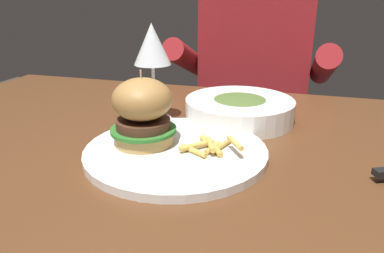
{
  "coord_description": "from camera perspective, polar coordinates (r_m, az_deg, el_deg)",
  "views": [
    {
      "loc": [
        0.22,
        -0.64,
        1.01
      ],
      "look_at": [
        0.05,
        -0.05,
        0.78
      ],
      "focal_mm": 35.0,
      "sensor_mm": 36.0,
      "label": 1
    }
  ],
  "objects": [
    {
      "name": "wine_glass",
      "position": [
        0.78,
        -6.11,
        11.86
      ],
      "size": [
        0.08,
        0.08,
        0.2
      ],
      "color": "silver",
      "rests_on": "dining_table"
    },
    {
      "name": "diner_person",
      "position": [
        1.38,
        9.14,
        1.31
      ],
      "size": [
        0.51,
        0.36,
        1.18
      ],
      "color": "#282833",
      "rests_on": "ground"
    },
    {
      "name": "soup_bowl",
      "position": [
        0.81,
        7.23,
        2.69
      ],
      "size": [
        0.23,
        0.23,
        0.05
      ],
      "color": "white",
      "rests_on": "dining_table"
    },
    {
      "name": "main_plate",
      "position": [
        0.64,
        -2.46,
        -3.83
      ],
      "size": [
        0.31,
        0.31,
        0.01
      ],
      "primitive_type": "cylinder",
      "color": "white",
      "rests_on": "dining_table"
    },
    {
      "name": "dining_table",
      "position": [
        0.77,
        -2.59,
        -8.14
      ],
      "size": [
        1.27,
        0.76,
        0.74
      ],
      "color": "#56331C",
      "rests_on": "ground"
    },
    {
      "name": "burger_sandwich",
      "position": [
        0.64,
        -7.53,
        2.27
      ],
      "size": [
        0.11,
        0.11,
        0.13
      ],
      "color": "tan",
      "rests_on": "main_plate"
    },
    {
      "name": "fries_pile",
      "position": [
        0.63,
        2.96,
        -2.95
      ],
      "size": [
        0.11,
        0.08,
        0.02
      ],
      "color": "gold",
      "rests_on": "main_plate"
    }
  ]
}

